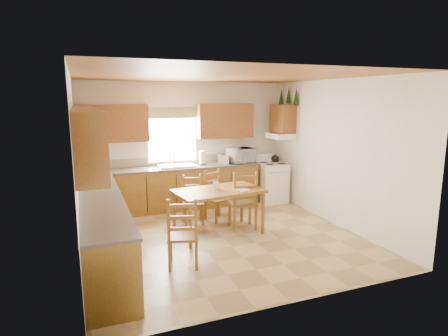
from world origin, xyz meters
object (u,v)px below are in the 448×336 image
object	(u,v)px
chair_near_left	(183,232)
chair_far_right	(193,200)
dining_table	(218,212)
stove	(272,183)
microwave	(241,155)
chair_far_left	(218,196)
chair_near_right	(243,200)

from	to	relation	value
chair_near_left	chair_far_right	world-z (taller)	chair_near_left
dining_table	stove	bearing A→B (deg)	32.50
dining_table	chair_far_right	size ratio (longest dim) A/B	1.64
microwave	dining_table	world-z (taller)	microwave
chair_near_left	chair_far_left	world-z (taller)	chair_near_left
microwave	dining_table	size ratio (longest dim) A/B	0.36
stove	dining_table	distance (m)	2.42
chair_far_right	microwave	bearing A→B (deg)	44.85
microwave	chair_far_right	distance (m)	1.88
chair_far_right	stove	bearing A→B (deg)	30.32
stove	chair_far_left	bearing A→B (deg)	-149.71
chair_near_right	chair_far_right	distance (m)	0.97
microwave	chair_far_right	world-z (taller)	microwave
stove	chair_far_left	xyz separation A→B (m)	(-1.63, -0.80, 0.05)
stove	chair_far_right	bearing A→B (deg)	-155.06
chair_near_left	chair_near_right	size ratio (longest dim) A/B	0.94
microwave	chair_near_right	xyz separation A→B (m)	(-0.69, -1.62, -0.54)
chair_near_left	chair_near_right	bearing A→B (deg)	-125.33
microwave	dining_table	xyz separation A→B (m)	(-1.20, -1.74, -0.68)
dining_table	chair_near_left	world-z (taller)	chair_near_left
chair_near_right	dining_table	bearing A→B (deg)	21.26
chair_near_right	chair_far_right	bearing A→B (deg)	-30.30
chair_far_left	dining_table	bearing A→B (deg)	-129.30
microwave	chair_far_left	xyz separation A→B (m)	(-0.95, -1.01, -0.59)
chair_near_right	stove	bearing A→B (deg)	-126.01
dining_table	chair_near_right	xyz separation A→B (m)	(0.51, 0.12, 0.14)
chair_near_left	chair_near_right	xyz separation A→B (m)	(1.42, 1.12, 0.03)
microwave	chair_near_left	distance (m)	3.51
microwave	chair_far_left	size ratio (longest dim) A/B	0.55
microwave	chair_far_left	world-z (taller)	microwave
microwave	stove	bearing A→B (deg)	-35.67
microwave	chair_near_right	world-z (taller)	microwave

